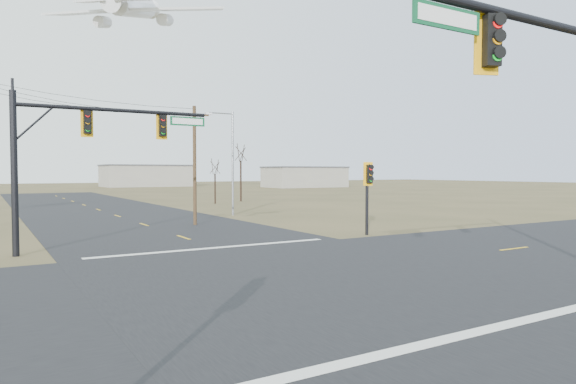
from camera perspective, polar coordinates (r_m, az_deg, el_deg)
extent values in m
plane|color=brown|center=(18.29, 1.23, -9.29)|extent=(320.00, 320.00, 0.00)
cube|color=black|center=(18.29, 1.23, -9.26)|extent=(160.00, 14.00, 0.02)
cube|color=black|center=(18.28, 1.23, -9.25)|extent=(14.00, 160.00, 0.02)
cube|color=silver|center=(12.77, 20.07, -14.42)|extent=(12.00, 0.40, 0.01)
cube|color=silver|center=(24.86, -8.06, -6.15)|extent=(12.00, 0.40, 0.01)
cylinder|color=black|center=(13.95, 28.44, 15.70)|extent=(10.82, 0.19, 0.19)
cube|color=#0A4B28|center=(10.82, 17.28, 18.01)|extent=(1.80, 0.05, 0.45)
cylinder|color=black|center=(24.99, -28.13, 1.81)|extent=(0.29, 0.29, 7.15)
cylinder|color=black|center=(25.74, -18.44, 8.61)|extent=(8.69, 0.18, 0.18)
cube|color=#0A4B28|center=(26.66, -11.10, 7.71)|extent=(1.80, 0.05, 0.45)
cylinder|color=black|center=(29.92, 8.76, -0.88)|extent=(0.17, 0.17, 4.06)
cylinder|color=#49361F|center=(35.46, -10.33, 2.88)|extent=(0.23, 0.23, 8.11)
cube|color=#49361F|center=(35.66, -10.37, 8.44)|extent=(1.97, 0.47, 0.12)
cylinder|color=gray|center=(43.28, -6.16, 3.17)|extent=(0.17, 0.17, 8.67)
cylinder|color=gray|center=(43.11, -7.46, 8.67)|extent=(2.08, 0.10, 0.10)
cube|color=gray|center=(42.70, -8.75, 8.59)|extent=(0.52, 0.39, 0.16)
cylinder|color=black|center=(58.94, -8.11, 0.36)|extent=(0.18, 0.18, 3.41)
cylinder|color=black|center=(63.11, -5.27, 1.22)|extent=(0.22, 0.22, 4.98)
cube|color=gray|center=(129.85, -15.50, 1.70)|extent=(20.00, 12.00, 5.00)
cube|color=gray|center=(119.16, 1.87, 1.62)|extent=(18.00, 10.00, 4.50)
cylinder|color=white|center=(84.45, -16.81, 19.09)|extent=(5.84, 6.35, 11.52)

